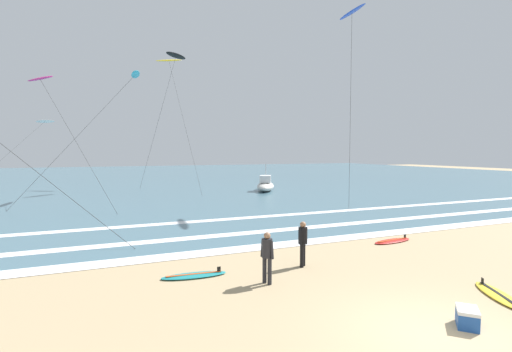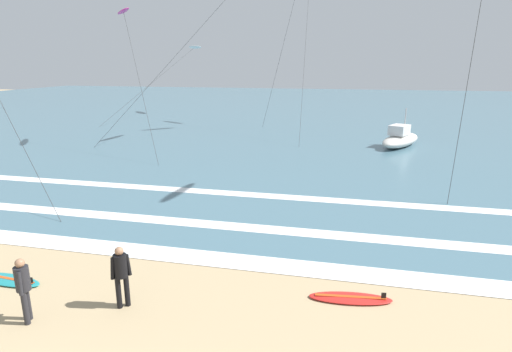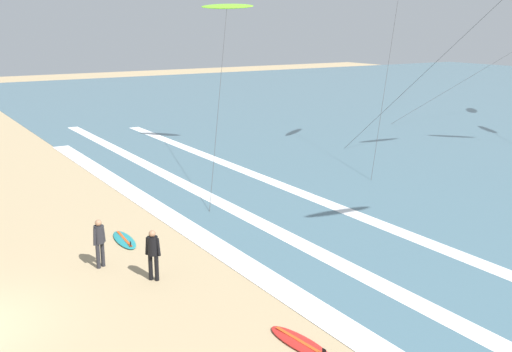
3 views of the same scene
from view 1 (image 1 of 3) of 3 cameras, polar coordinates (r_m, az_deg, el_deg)
ground_plane at (r=9.60m, az=26.58°, el=-21.54°), size 160.00×160.00×0.00m
ocean_surface at (r=59.17m, az=-15.88°, el=-0.19°), size 140.00×90.00×0.01m
wave_foam_shoreline at (r=15.41m, az=-3.21°, el=-11.33°), size 42.11×1.00×0.01m
wave_foam_mid_break at (r=17.99m, az=-5.03°, el=-9.12°), size 56.70×0.76×0.01m
wave_foam_outer_break at (r=22.50m, az=-1.01°, el=-6.47°), size 57.37×0.75×0.01m
surfer_foreground_main at (r=13.16m, az=7.28°, el=-9.78°), size 0.44×0.41×1.60m
surfer_left_far at (r=11.43m, az=1.74°, el=-11.85°), size 0.32×0.49×1.60m
surfboard_right_spare at (r=12.72m, az=33.48°, el=-15.16°), size 1.46×2.15×0.25m
surfboard_near_water at (r=17.77m, az=20.41°, el=-9.41°), size 2.15×0.84×0.25m
surfboard_foreground_flat at (r=12.46m, az=-9.58°, el=-14.95°), size 2.14×0.76×0.25m
kite_yellow_low_near at (r=46.21m, az=-13.36°, el=16.93°), size 3.18×13.32×14.92m
kite_blue_high_left at (r=29.39m, az=14.67°, el=23.24°), size 1.30×3.26×14.16m
kite_magenta_high_right at (r=31.66m, az=-30.47°, el=12.81°), size 6.14×7.51×9.53m
kite_cyan_mid_center at (r=34.93m, az=-18.28°, el=14.63°), size 9.47×6.87×10.98m
kite_black_far_right at (r=41.85m, az=-12.33°, el=17.65°), size 5.29×2.99×14.39m
kite_white_distant_high at (r=51.24m, az=-29.98°, el=7.31°), size 6.56×14.01×7.86m
offshore_boat at (r=37.58m, az=1.48°, el=-1.47°), size 3.83×5.41×2.70m
cooler_box at (r=10.31m, az=29.96°, el=-18.49°), size 0.75×0.75×0.44m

